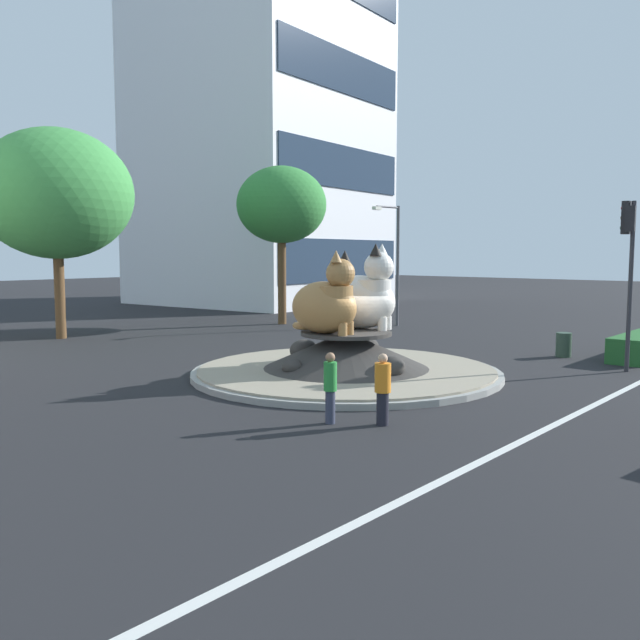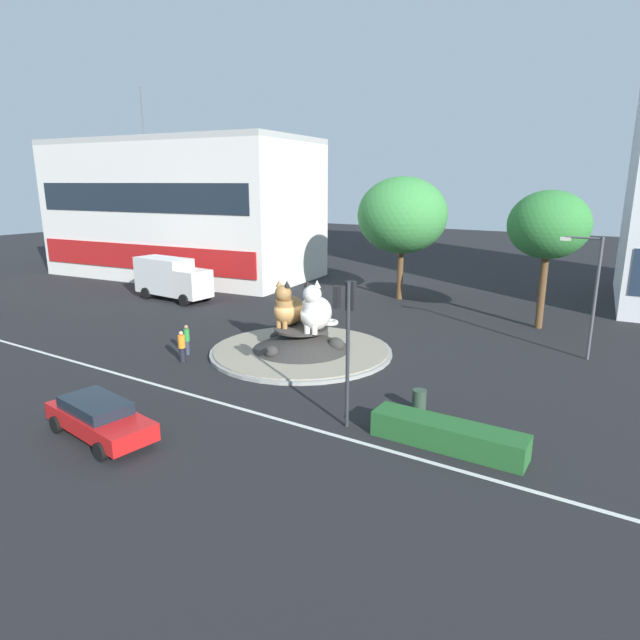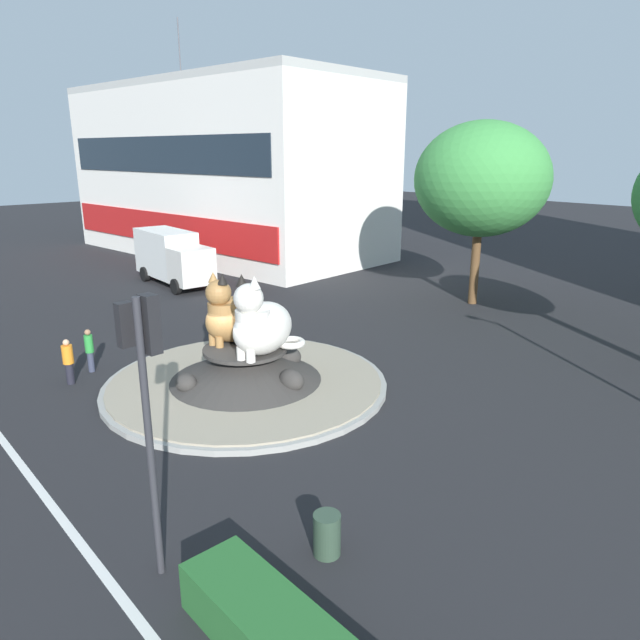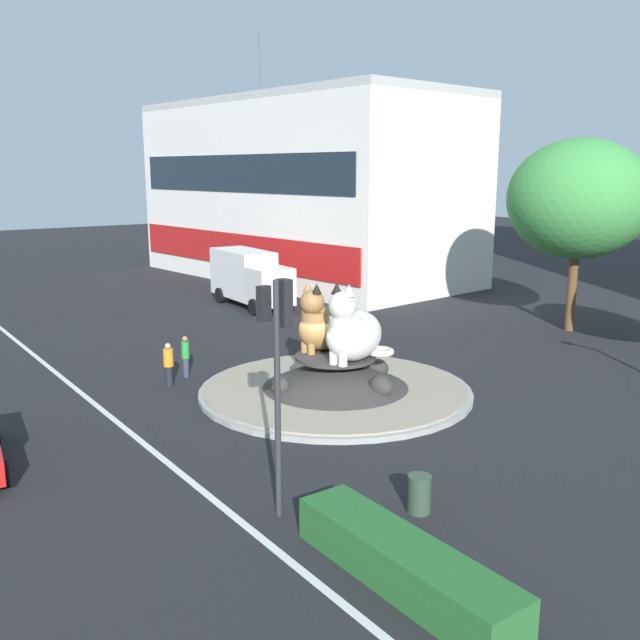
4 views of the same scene
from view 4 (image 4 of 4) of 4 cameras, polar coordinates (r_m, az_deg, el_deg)
The scene contains 13 objects.
ground_plane at distance 25.15m, azimuth 1.25°, elevation -5.96°, with size 160.00×160.00×0.00m, color black.
lane_centreline at distance 21.78m, azimuth -14.63°, elevation -9.28°, with size 112.00×0.20×0.01m, color silver.
roundabout_island at distance 24.99m, azimuth 1.30°, elevation -4.77°, with size 9.68×9.68×1.40m.
cat_statue_tabby at distance 25.23m, azimuth 0.19°, elevation -0.43°, with size 1.63×2.65×2.52m.
cat_statue_white at distance 23.81m, azimuth 2.64°, elevation -1.00°, with size 2.02×2.90×2.75m.
traffic_light_mast at distance 15.48m, azimuth -3.44°, elevation -2.13°, with size 0.71×0.58×5.49m.
shophouse_block at distance 51.88m, azimuth -1.42°, elevation 10.51°, with size 26.18×14.38×17.18m.
clipped_hedge_strip at distance 14.25m, azimuth 6.80°, elevation -19.06°, with size 5.31×1.20×0.90m, color #235B28.
second_tree_near_tower at distance 36.12m, azimuth 20.28°, elevation 9.19°, with size 6.74×6.74×9.30m.
pedestrian_orange_shirt at distance 26.31m, azimuth -12.21°, elevation -3.48°, with size 0.37×0.37×1.62m.
pedestrian_green_shirt at distance 27.27m, azimuth -10.88°, elevation -2.83°, with size 0.30×0.30×1.62m.
delivery_box_truck at distance 41.00m, azimuth -5.73°, elevation 3.51°, with size 6.76×2.73×3.18m.
litter_bin at distance 16.90m, azimuth 8.06°, elevation -13.81°, with size 0.56×0.56×0.90m.
Camera 4 is at (19.07, -14.42, 7.81)m, focal length 39.37 mm.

